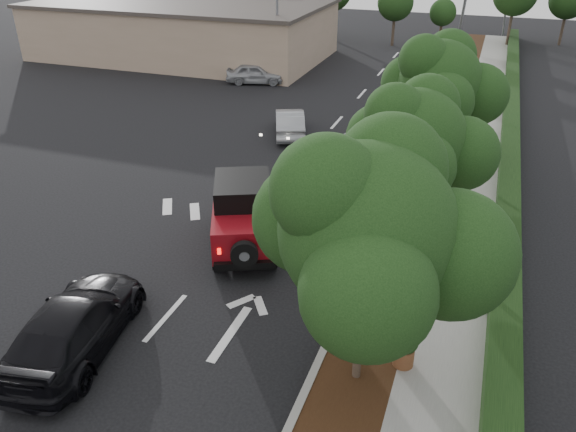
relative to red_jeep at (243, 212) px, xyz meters
The scene contains 19 objects.
ground 4.74m from the red_jeep, 95.15° to the right, with size 120.00×120.00×0.00m, color black.
curb 8.60m from the red_jeep, 60.59° to the left, with size 0.20×70.00×0.15m, color #9E9B93.
planting_strip 9.13m from the red_jeep, 55.07° to the left, with size 1.80×70.00×0.12m, color black.
sidewalk 10.33m from the red_jeep, 46.35° to the left, with size 2.00×70.00×0.12m, color gray.
hedge 11.31m from the red_jeep, 41.19° to the left, with size 0.80×70.00×0.80m, color black.
commercial_building 30.28m from the red_jeep, 122.84° to the left, with size 22.00×12.00×4.00m, color gray.
transmission_tower 43.80m from the red_jeep, 82.67° to the left, with size 7.00×4.00×28.00m, color slate, non-canonical shape.
street_tree_near 7.35m from the red_jeep, 44.35° to the right, with size 3.80×3.80×5.92m, color black, non-canonical shape.
street_tree_mid 5.66m from the red_jeep, 20.40° to the left, with size 3.20×3.20×5.32m, color black, non-canonical shape.
street_tree_far 9.97m from the red_jeep, 58.39° to the left, with size 3.40×3.40×5.62m, color black, non-canonical shape.
light_pole_a 22.55m from the red_jeep, 107.88° to the left, with size 2.00×0.22×9.00m, color slate, non-canonical shape.
light_pole_b 34.37m from the red_jeep, 103.32° to the left, with size 2.00×0.22×9.00m, color slate, non-canonical shape.
red_jeep is the anchor object (origin of this frame).
silver_suv_ahead 8.05m from the red_jeep, 76.34° to the left, with size 2.40×5.20×1.44m, color #9EA0A5.
black_suv_oncoming 6.69m from the red_jeep, 106.48° to the right, with size 2.09×5.14×1.49m, color black.
silver_sedan_oncoming 10.97m from the red_jeep, 101.50° to the left, with size 1.41×4.05×1.33m, color #9B9EA2.
parked_suv 20.97m from the red_jeep, 111.71° to the left, with size 1.57×3.89×1.33m, color #9EA0A5.
speed_hump_sign 6.22m from the red_jeep, 42.65° to the right, with size 1.05×0.09×2.23m.
terracotta_planter 7.55m from the red_jeep, 34.81° to the right, with size 0.64×0.64×1.12m.
Camera 1 is at (7.50, -10.65, 9.95)m, focal length 35.00 mm.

